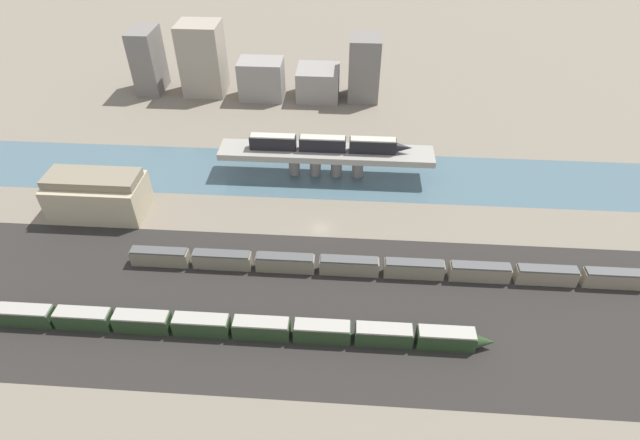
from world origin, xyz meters
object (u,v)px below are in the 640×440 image
warehouse_building (98,195)px  train_yard_mid (388,268)px  train_yard_near (238,327)px  train_on_bridge (328,144)px

warehouse_building → train_yard_mid: bearing=-13.7°
train_yard_near → train_yard_mid: train_yard_mid is taller
train_on_bridge → train_yard_mid: 40.61m
train_on_bridge → warehouse_building: 58.12m
train_on_bridge → train_yard_mid: bearing=-68.2°
train_yard_mid → warehouse_building: warehouse_building is taller
train_on_bridge → train_yard_near: size_ratio=0.45×
train_yard_mid → warehouse_building: bearing=166.3°
train_yard_mid → warehouse_building: size_ratio=5.06×
train_yard_near → warehouse_building: 53.45m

